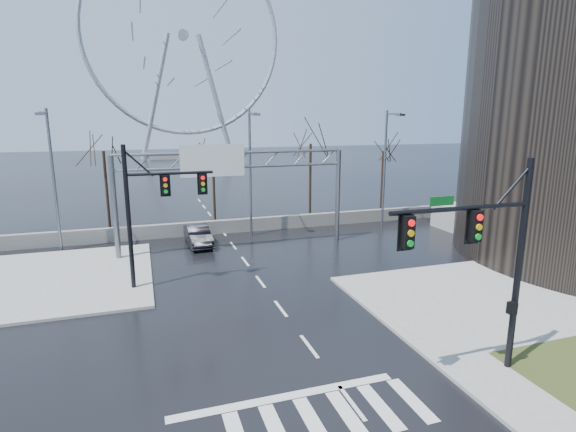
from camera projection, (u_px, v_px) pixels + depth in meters
name	position (u px, v px, depth m)	size (l,w,h in m)	color
ground	(309.00, 346.00, 18.74)	(260.00, 260.00, 0.00)	black
sidewalk_right_ext	(473.00, 298.00, 23.63)	(12.00, 10.00, 0.15)	gray
sidewalk_far	(63.00, 278.00, 26.51)	(10.00, 12.00, 0.15)	gray
barrier_wall	(224.00, 227.00, 37.19)	(52.00, 0.50, 1.10)	slate
signal_mast_near	(491.00, 250.00, 15.52)	(5.52, 0.41, 8.00)	black
signal_mast_far	(150.00, 203.00, 24.24)	(4.72, 0.41, 8.00)	black
sign_gantry	(229.00, 179.00, 31.41)	(16.36, 0.40, 7.60)	slate
streetlight_left	(52.00, 170.00, 30.69)	(0.50, 2.55, 10.00)	slate
streetlight_mid	(251.00, 163.00, 34.96)	(0.50, 2.55, 10.00)	slate
streetlight_right	(387.00, 159.00, 38.62)	(0.50, 2.55, 10.00)	slate
tree_left	(104.00, 160.00, 36.54)	(3.75, 3.75, 7.50)	black
tree_center	(213.00, 166.00, 40.38)	(3.25, 3.25, 6.50)	black
tree_right	(310.00, 152.00, 41.98)	(3.90, 3.90, 7.80)	black
tree_far_right	(383.00, 158.00, 45.05)	(3.40, 3.40, 6.80)	black
ferris_wheel	(183.00, 44.00, 102.91)	(45.00, 6.00, 50.91)	gray
car	(198.00, 235.00, 33.61)	(1.59, 4.55, 1.50)	black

